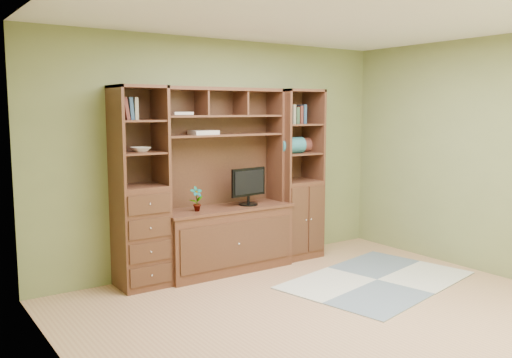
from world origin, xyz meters
TOP-DOWN VIEW (x-y plane):
  - room at (0.00, 0.00)m, footprint 4.60×4.10m
  - center_hutch at (-0.10, 1.73)m, footprint 1.54×0.53m
  - left_tower at (-1.10, 1.77)m, footprint 0.50×0.45m
  - right_tower at (0.92, 1.77)m, footprint 0.55×0.45m
  - rug at (1.03, 0.51)m, footprint 2.18×1.68m
  - monitor at (0.17, 1.70)m, footprint 0.50×0.28m
  - orchid at (-0.50, 1.70)m, footprint 0.14×0.10m
  - magazines at (-0.33, 1.82)m, footprint 0.29×0.21m
  - bowl at (-1.08, 1.77)m, footprint 0.19×0.19m
  - blanket_teal at (0.79, 1.73)m, footprint 0.33×0.19m
  - blanket_red at (1.01, 1.85)m, footprint 0.32×0.18m

SIDE VIEW (x-z plane):
  - rug at x=1.03m, z-range 0.00..0.01m
  - orchid at x=-0.50m, z-range 0.73..1.00m
  - monitor at x=0.17m, z-range 0.73..1.32m
  - center_hutch at x=-0.10m, z-range 0.00..2.05m
  - left_tower at x=-1.10m, z-range 0.00..2.05m
  - right_tower at x=0.92m, z-range 0.00..2.05m
  - room at x=0.00m, z-range -0.02..2.62m
  - blanket_red at x=1.01m, z-range 1.29..1.47m
  - blanket_teal at x=0.79m, z-range 1.29..1.48m
  - bowl at x=-1.08m, z-range 1.39..1.44m
  - magazines at x=-0.33m, z-range 1.54..1.59m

